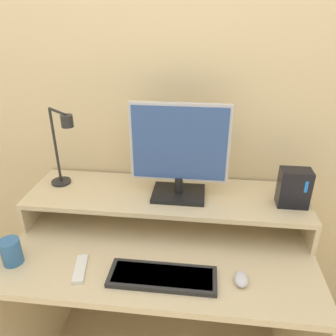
{
  "coord_description": "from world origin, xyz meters",
  "views": [
    {
      "loc": [
        0.16,
        -0.76,
        1.65
      ],
      "look_at": [
        0.02,
        0.38,
        1.09
      ],
      "focal_mm": 35.0,
      "sensor_mm": 36.0,
      "label": 1
    }
  ],
  "objects": [
    {
      "name": "remote_control",
      "position": [
        -0.29,
        0.14,
        0.76
      ],
      "size": [
        0.07,
        0.15,
        0.02
      ],
      "color": "white",
      "rests_on": "desk"
    },
    {
      "name": "desk",
      "position": [
        0.0,
        0.34,
        0.53
      ],
      "size": [
        1.25,
        0.68,
        0.75
      ],
      "color": "beige",
      "rests_on": "ground_plane"
    },
    {
      "name": "monitor",
      "position": [
        0.05,
        0.5,
        1.11
      ],
      "size": [
        0.42,
        0.17,
        0.42
      ],
      "color": "black",
      "rests_on": "monitor_shelf"
    },
    {
      "name": "desk_lamp",
      "position": [
        -0.46,
        0.51,
        1.1
      ],
      "size": [
        0.18,
        0.15,
        0.37
      ],
      "color": "black",
      "rests_on": "monitor_shelf"
    },
    {
      "name": "wall_back",
      "position": [
        0.0,
        0.72,
        1.25
      ],
      "size": [
        6.0,
        0.05,
        2.5
      ],
      "color": "beige",
      "rests_on": "ground_plane"
    },
    {
      "name": "mug",
      "position": [
        -0.56,
        0.16,
        0.8
      ],
      "size": [
        0.08,
        0.08,
        0.1
      ],
      "color": "#33669E",
      "rests_on": "desk"
    },
    {
      "name": "mouse",
      "position": [
        0.32,
        0.15,
        0.76
      ],
      "size": [
        0.05,
        0.08,
        0.03
      ],
      "color": "silver",
      "rests_on": "desk"
    },
    {
      "name": "router_dock",
      "position": [
        0.54,
        0.48,
        0.98
      ],
      "size": [
        0.13,
        0.08,
        0.16
      ],
      "color": "black",
      "rests_on": "monitor_shelf"
    },
    {
      "name": "monitor_shelf",
      "position": [
        0.0,
        0.51,
        0.87
      ],
      "size": [
        1.25,
        0.35,
        0.15
      ],
      "color": "beige",
      "rests_on": "desk"
    },
    {
      "name": "keyboard",
      "position": [
        0.03,
        0.14,
        0.76
      ],
      "size": [
        0.4,
        0.14,
        0.02
      ],
      "color": "#282828",
      "rests_on": "desk"
    }
  ]
}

